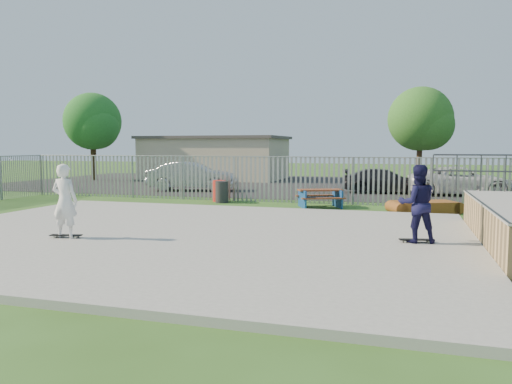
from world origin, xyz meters
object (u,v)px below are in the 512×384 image
(car_silver, at_px, (192,176))
(skater_white, at_px, (65,201))
(tree_mid, at_px, (420,119))
(tree_left, at_px, (92,122))
(trash_bin_grey, at_px, (222,192))
(picnic_table, at_px, (320,198))
(skater_navy, at_px, (417,204))
(car_white, at_px, (461,181))
(funbox, at_px, (424,207))
(car_dark, at_px, (384,181))
(trash_bin_red, at_px, (219,191))

(car_silver, xyz_separation_m, skater_white, (3.04, -14.66, 0.27))
(tree_mid, bearing_deg, tree_left, -175.27)
(trash_bin_grey, relative_size, car_silver, 0.19)
(picnic_table, relative_size, skater_navy, 1.16)
(skater_white, bearing_deg, trash_bin_grey, -95.37)
(tree_mid, bearing_deg, car_white, -73.64)
(tree_left, bearing_deg, skater_white, -56.95)
(funbox, bearing_deg, car_dark, 79.02)
(car_white, bearing_deg, car_silver, 92.53)
(trash_bin_grey, bearing_deg, trash_bin_red, 124.66)
(picnic_table, distance_m, trash_bin_grey, 4.40)
(tree_mid, bearing_deg, skater_white, -111.82)
(funbox, bearing_deg, skater_navy, -117.45)
(trash_bin_grey, relative_size, car_dark, 0.22)
(trash_bin_grey, relative_size, tree_mid, 0.15)
(picnic_table, height_order, trash_bin_red, trash_bin_red)
(trash_bin_red, bearing_deg, tree_mid, 54.56)
(car_silver, relative_size, car_dark, 1.11)
(funbox, bearing_deg, tree_mid, 65.55)
(picnic_table, xyz_separation_m, trash_bin_red, (-4.66, 0.87, 0.10))
(trash_bin_red, distance_m, car_dark, 9.20)
(picnic_table, bearing_deg, trash_bin_red, 145.89)
(car_dark, height_order, tree_mid, tree_mid)
(car_silver, bearing_deg, funbox, -128.84)
(trash_bin_red, relative_size, car_dark, 0.22)
(tree_left, bearing_deg, car_dark, -11.92)
(funbox, bearing_deg, picnic_table, 147.55)
(trash_bin_grey, distance_m, skater_navy, 11.18)
(car_dark, relative_size, car_white, 0.85)
(car_dark, bearing_deg, car_silver, 91.70)
(funbox, relative_size, trash_bin_red, 2.57)
(trash_bin_red, height_order, car_dark, car_dark)
(picnic_table, bearing_deg, car_white, 25.37)
(car_silver, distance_m, car_white, 13.96)
(trash_bin_grey, bearing_deg, skater_navy, -44.70)
(tree_mid, bearing_deg, car_dark, -106.72)
(car_dark, xyz_separation_m, skater_navy, (1.33, -14.36, 0.43))
(car_white, bearing_deg, trash_bin_grey, 118.19)
(car_silver, bearing_deg, tree_mid, -69.35)
(skater_navy, distance_m, skater_white, 8.67)
(car_silver, xyz_separation_m, car_dark, (10.17, 1.60, -0.16))
(funbox, xyz_separation_m, trash_bin_red, (-8.63, 1.46, 0.25))
(picnic_table, xyz_separation_m, car_white, (5.94, 6.82, 0.36))
(tree_mid, bearing_deg, picnic_table, -107.24)
(funbox, distance_m, car_dark, 7.77)
(car_dark, bearing_deg, tree_mid, -23.96)
(tree_left, relative_size, tree_mid, 1.02)
(tree_left, bearing_deg, funbox, -28.09)
(tree_mid, bearing_deg, trash_bin_red, -125.44)
(trash_bin_grey, xyz_separation_m, skater_navy, (7.93, -7.85, 0.62))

